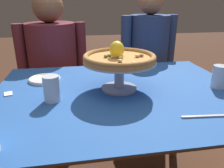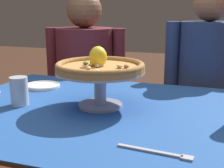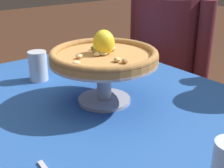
{
  "view_description": "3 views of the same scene",
  "coord_description": "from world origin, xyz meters",
  "px_view_note": "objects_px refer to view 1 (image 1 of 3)",
  "views": [
    {
      "loc": [
        -0.21,
        -0.98,
        1.19
      ],
      "look_at": [
        -0.03,
        0.04,
        0.79
      ],
      "focal_mm": 35.57,
      "sensor_mm": 36.0,
      "label": 1
    },
    {
      "loc": [
        0.42,
        -1.07,
        1.15
      ],
      "look_at": [
        0.04,
        0.04,
        0.86
      ],
      "focal_mm": 49.16,
      "sensor_mm": 36.0,
      "label": 2
    },
    {
      "loc": [
        0.76,
        -0.54,
        1.22
      ],
      "look_at": [
        -0.06,
        0.1,
        0.79
      ],
      "focal_mm": 49.79,
      "sensor_mm": 36.0,
      "label": 3
    }
  ],
  "objects_px": {
    "diner_right": "(147,74)",
    "water_glass_side_left": "(52,90)",
    "sugar_packet": "(8,94)",
    "pizza": "(119,57)",
    "pizza_stand": "(119,70)",
    "diner_left": "(55,75)",
    "dinner_fork": "(211,116)",
    "water_glass_side_right": "(219,78)",
    "side_plate": "(45,79)"
  },
  "relations": [
    {
      "from": "diner_left",
      "to": "diner_right",
      "type": "bearing_deg",
      "value": -3.0
    },
    {
      "from": "pizza",
      "to": "pizza_stand",
      "type": "bearing_deg",
      "value": -30.24
    },
    {
      "from": "diner_right",
      "to": "water_glass_side_left",
      "type": "bearing_deg",
      "value": -132.12
    },
    {
      "from": "pizza_stand",
      "to": "side_plate",
      "type": "distance_m",
      "value": 0.44
    },
    {
      "from": "side_plate",
      "to": "diner_right",
      "type": "distance_m",
      "value": 0.92
    },
    {
      "from": "water_glass_side_left",
      "to": "dinner_fork",
      "type": "xyz_separation_m",
      "value": [
        0.61,
        -0.25,
        -0.05
      ]
    },
    {
      "from": "water_glass_side_left",
      "to": "sugar_packet",
      "type": "xyz_separation_m",
      "value": [
        -0.21,
        0.11,
        -0.05
      ]
    },
    {
      "from": "dinner_fork",
      "to": "diner_right",
      "type": "height_order",
      "value": "diner_right"
    },
    {
      "from": "sugar_packet",
      "to": "diner_right",
      "type": "distance_m",
      "value": 1.14
    },
    {
      "from": "water_glass_side_right",
      "to": "sugar_packet",
      "type": "relative_size",
      "value": 2.3
    },
    {
      "from": "pizza",
      "to": "side_plate",
      "type": "relative_size",
      "value": 2.02
    },
    {
      "from": "pizza_stand",
      "to": "diner_right",
      "type": "distance_m",
      "value": 0.83
    },
    {
      "from": "water_glass_side_left",
      "to": "diner_right",
      "type": "height_order",
      "value": "diner_right"
    },
    {
      "from": "dinner_fork",
      "to": "sugar_packet",
      "type": "height_order",
      "value": "dinner_fork"
    },
    {
      "from": "water_glass_side_left",
      "to": "diner_right",
      "type": "bearing_deg",
      "value": 47.88
    },
    {
      "from": "pizza",
      "to": "sugar_packet",
      "type": "xyz_separation_m",
      "value": [
        -0.53,
        0.02,
        -0.16
      ]
    },
    {
      "from": "water_glass_side_right",
      "to": "diner_left",
      "type": "height_order",
      "value": "diner_left"
    },
    {
      "from": "pizza_stand",
      "to": "diner_right",
      "type": "xyz_separation_m",
      "value": [
        0.38,
        0.69,
        -0.26
      ]
    },
    {
      "from": "side_plate",
      "to": "sugar_packet",
      "type": "distance_m",
      "value": 0.23
    },
    {
      "from": "side_plate",
      "to": "dinner_fork",
      "type": "distance_m",
      "value": 0.86
    },
    {
      "from": "pizza",
      "to": "sugar_packet",
      "type": "relative_size",
      "value": 6.94
    },
    {
      "from": "diner_left",
      "to": "diner_right",
      "type": "relative_size",
      "value": 0.98
    },
    {
      "from": "side_plate",
      "to": "diner_left",
      "type": "relative_size",
      "value": 0.14
    },
    {
      "from": "water_glass_side_right",
      "to": "diner_left",
      "type": "relative_size",
      "value": 0.09
    },
    {
      "from": "water_glass_side_left",
      "to": "diner_left",
      "type": "relative_size",
      "value": 0.09
    },
    {
      "from": "pizza",
      "to": "dinner_fork",
      "type": "relative_size",
      "value": 1.64
    },
    {
      "from": "pizza",
      "to": "water_glass_side_left",
      "type": "bearing_deg",
      "value": -165.08
    },
    {
      "from": "dinner_fork",
      "to": "diner_right",
      "type": "distance_m",
      "value": 1.04
    },
    {
      "from": "diner_left",
      "to": "diner_right",
      "type": "distance_m",
      "value": 0.76
    },
    {
      "from": "pizza",
      "to": "water_glass_side_left",
      "type": "xyz_separation_m",
      "value": [
        -0.32,
        -0.08,
        -0.11
      ]
    },
    {
      "from": "pizza_stand",
      "to": "dinner_fork",
      "type": "distance_m",
      "value": 0.45
    },
    {
      "from": "pizza_stand",
      "to": "diner_right",
      "type": "bearing_deg",
      "value": 61.12
    },
    {
      "from": "pizza_stand",
      "to": "water_glass_side_left",
      "type": "relative_size",
      "value": 3.01
    },
    {
      "from": "side_plate",
      "to": "diner_right",
      "type": "xyz_separation_m",
      "value": [
        0.76,
        0.49,
        -0.17
      ]
    },
    {
      "from": "sugar_packet",
      "to": "water_glass_side_left",
      "type": "bearing_deg",
      "value": -26.93
    },
    {
      "from": "dinner_fork",
      "to": "pizza_stand",
      "type": "bearing_deg",
      "value": 131.22
    },
    {
      "from": "water_glass_side_left",
      "to": "sugar_packet",
      "type": "distance_m",
      "value": 0.24
    },
    {
      "from": "pizza_stand",
      "to": "sugar_packet",
      "type": "xyz_separation_m",
      "value": [
        -0.53,
        0.02,
        -0.1
      ]
    },
    {
      "from": "water_glass_side_left",
      "to": "pizza",
      "type": "bearing_deg",
      "value": 14.92
    },
    {
      "from": "water_glass_side_left",
      "to": "sugar_packet",
      "type": "height_order",
      "value": "water_glass_side_left"
    },
    {
      "from": "water_glass_side_right",
      "to": "diner_left",
      "type": "bearing_deg",
      "value": 138.23
    },
    {
      "from": "side_plate",
      "to": "sugar_packet",
      "type": "bearing_deg",
      "value": -131.33
    },
    {
      "from": "pizza_stand",
      "to": "diner_right",
      "type": "relative_size",
      "value": 0.27
    },
    {
      "from": "water_glass_side_left",
      "to": "water_glass_side_right",
      "type": "distance_m",
      "value": 0.82
    },
    {
      "from": "diner_left",
      "to": "diner_right",
      "type": "height_order",
      "value": "diner_right"
    },
    {
      "from": "water_glass_side_right",
      "to": "sugar_packet",
      "type": "distance_m",
      "value": 1.04
    },
    {
      "from": "water_glass_side_left",
      "to": "dinner_fork",
      "type": "bearing_deg",
      "value": -22.27
    },
    {
      "from": "pizza_stand",
      "to": "diner_left",
      "type": "distance_m",
      "value": 0.85
    },
    {
      "from": "water_glass_side_left",
      "to": "side_plate",
      "type": "relative_size",
      "value": 0.67
    },
    {
      "from": "pizza_stand",
      "to": "pizza",
      "type": "relative_size",
      "value": 1.0
    }
  ]
}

